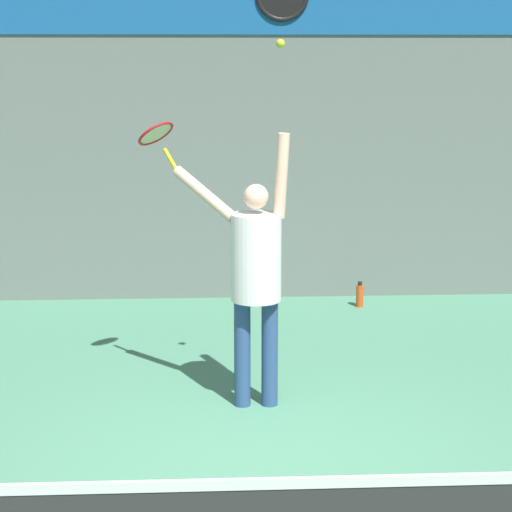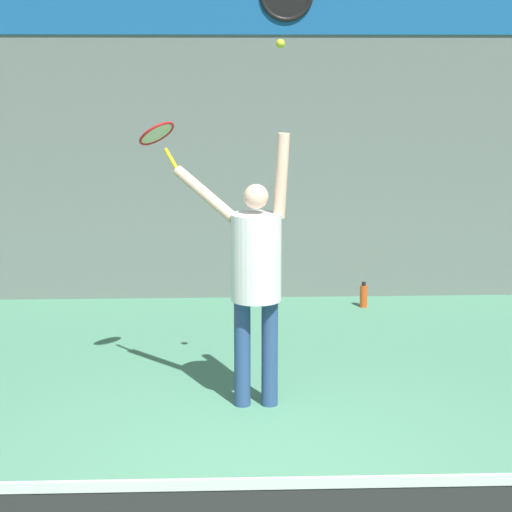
{
  "view_description": "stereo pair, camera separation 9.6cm",
  "coord_description": "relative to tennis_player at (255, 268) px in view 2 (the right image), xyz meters",
  "views": [
    {
      "loc": [
        -0.32,
        -5.44,
        2.75
      ],
      "look_at": [
        0.04,
        1.53,
        1.22
      ],
      "focal_mm": 65.0,
      "sensor_mm": 36.0,
      "label": 1
    },
    {
      "loc": [
        -0.22,
        -5.45,
        2.75
      ],
      "look_at": [
        0.04,
        1.53,
        1.22
      ],
      "focal_mm": 65.0,
      "sensor_mm": 36.0,
      "label": 2
    }
  ],
  "objects": [
    {
      "name": "ground_plane",
      "position": [
        -0.03,
        -1.54,
        -1.12
      ],
      "size": [
        18.0,
        18.0,
        0.0
      ],
      "primitive_type": "plane",
      "color": "#4C8C6B"
    },
    {
      "name": "back_wall",
      "position": [
        -0.03,
        3.39,
        1.38
      ],
      "size": [
        18.0,
        0.1,
        5.0
      ],
      "color": "slate",
      "rests_on": "ground_plane"
    },
    {
      "name": "tennis_player",
      "position": [
        0.0,
        0.0,
        0.0
      ],
      "size": [
        0.93,
        0.6,
        2.17
      ],
      "color": "#2D4C7F",
      "rests_on": "ground_plane"
    },
    {
      "name": "tennis_racket",
      "position": [
        -0.76,
        0.48,
        0.99
      ],
      "size": [
        0.4,
        0.41,
        0.39
      ],
      "color": "yellow"
    },
    {
      "name": "tennis_ball",
      "position": [
        0.19,
        -0.03,
        1.7
      ],
      "size": [
        0.07,
        0.07,
        0.07
      ],
      "color": "#CCDB2D"
    },
    {
      "name": "water_bottle",
      "position": [
        1.31,
        2.87,
        -0.99
      ],
      "size": [
        0.08,
        0.08,
        0.29
      ],
      "color": "#D84C19",
      "rests_on": "ground_plane"
    }
  ]
}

